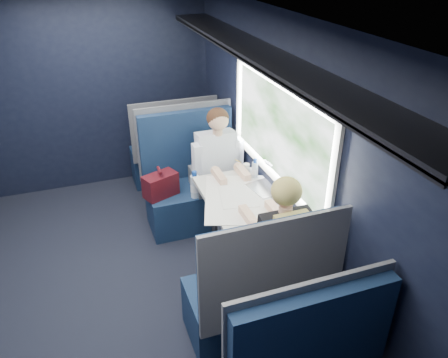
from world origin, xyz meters
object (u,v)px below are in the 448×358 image
object	(u,v)px
woman	(279,242)
seat_bay_near	(191,186)
man	(220,165)
laptop	(269,182)
seat_bay_far	(257,296)
cup	(246,168)
seat_row_front	(173,152)
table	(238,204)
bottle_small	(255,170)

from	to	relation	value
woman	seat_bay_near	bearing A→B (deg)	99.59
seat_bay_near	man	world-z (taller)	man
woman	laptop	bearing A→B (deg)	71.02
seat_bay_far	seat_bay_near	bearing A→B (deg)	90.53
seat_bay_near	man	bearing A→B (deg)	-32.39
seat_bay_near	seat_bay_far	bearing A→B (deg)	-89.47
cup	seat_row_front	bearing A→B (deg)	107.80
table	man	distance (m)	0.70
seat_bay_far	woman	distance (m)	0.43
seat_bay_far	woman	size ratio (longest dim) A/B	0.95
table	laptop	xyz separation A→B (m)	(0.33, 0.05, 0.14)
cup	table	bearing A→B (deg)	-120.47
seat_bay_near	table	bearing A→B (deg)	-77.10
seat_bay_far	laptop	distance (m)	1.13
seat_row_front	laptop	xyz separation A→B (m)	(0.51, -1.74, 0.39)
seat_bay_far	table	bearing A→B (deg)	78.22
seat_bay_far	woman	world-z (taller)	woman
table	laptop	bearing A→B (deg)	9.09
cup	laptop	bearing A→B (deg)	-79.02
bottle_small	laptop	bearing A→B (deg)	-78.18
seat_bay_near	laptop	bearing A→B (deg)	-57.08
seat_row_front	cup	size ratio (longest dim) A/B	14.19
woman	cup	distance (m)	1.16
seat_bay_near	man	xyz separation A→B (m)	(0.27, -0.17, 0.30)
table	woman	bearing A→B (deg)	-84.55
seat_row_front	bottle_small	bearing A→B (deg)	-72.98
table	bottle_small	distance (m)	0.43
seat_row_front	woman	size ratio (longest dim) A/B	0.88
cup	seat_bay_far	bearing A→B (deg)	-108.49
table	seat_bay_near	distance (m)	0.92
man	bottle_small	distance (m)	0.48
man	bottle_small	size ratio (longest dim) A/B	6.57
table	man	xyz separation A→B (m)	(0.07, 0.70, 0.06)
table	laptop	world-z (taller)	laptop
laptop	seat_bay_near	bearing A→B (deg)	122.92
seat_row_front	seat_bay_near	bearing A→B (deg)	-91.00
seat_row_front	bottle_small	xyz separation A→B (m)	(0.46, -1.51, 0.42)
man	cup	size ratio (longest dim) A/B	16.17
seat_bay_near	laptop	distance (m)	1.04
woman	bottle_small	world-z (taller)	woman
table	seat_bay_near	size ratio (longest dim) A/B	0.79
woman	table	bearing A→B (deg)	95.45
woman	seat_row_front	bearing A→B (deg)	95.70
table	woman	xyz separation A→B (m)	(0.07, -0.71, 0.06)
seat_row_front	woman	bearing A→B (deg)	-84.30
seat_bay_far	cup	bearing A→B (deg)	71.51
seat_bay_far	laptop	bearing A→B (deg)	61.13
seat_row_front	man	distance (m)	1.17
seat_row_front	cup	distance (m)	1.48
table	seat_bay_far	bearing A→B (deg)	-101.78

